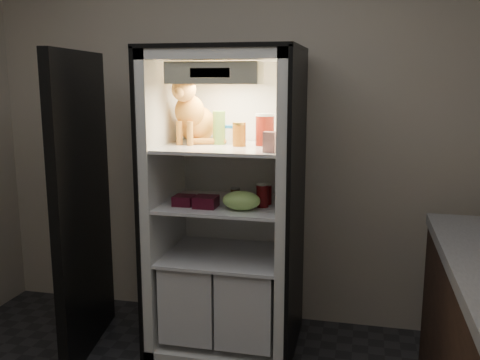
% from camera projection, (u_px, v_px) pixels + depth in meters
% --- Properties ---
extents(room_shell, '(3.60, 3.60, 3.60)m').
position_uv_depth(room_shell, '(129.00, 99.00, 1.89)').
color(room_shell, white).
rests_on(room_shell, floor).
extents(refrigerator, '(0.90, 0.72, 1.88)m').
position_uv_depth(refrigerator, '(227.00, 223.00, 3.37)').
color(refrigerator, white).
rests_on(refrigerator, floor).
extents(fridge_door, '(0.21, 0.87, 1.85)m').
position_uv_depth(fridge_door, '(82.00, 208.00, 3.26)').
color(fridge_door, black).
rests_on(fridge_door, floor).
extents(tabby_cat, '(0.37, 0.43, 0.45)m').
position_uv_depth(tabby_cat, '(194.00, 116.00, 3.33)').
color(tabby_cat, '#BD6618').
rests_on(tabby_cat, refrigerator).
extents(parmesan_shaker, '(0.08, 0.08, 0.20)m').
position_uv_depth(parmesan_shaker, '(219.00, 128.00, 3.27)').
color(parmesan_shaker, '#217B36').
rests_on(parmesan_shaker, refrigerator).
extents(mayo_tub, '(0.08, 0.08, 0.12)m').
position_uv_depth(mayo_tub, '(230.00, 135.00, 3.29)').
color(mayo_tub, white).
rests_on(mayo_tub, refrigerator).
extents(salsa_jar, '(0.08, 0.08, 0.14)m').
position_uv_depth(salsa_jar, '(239.00, 134.00, 3.19)').
color(salsa_jar, maroon).
rests_on(salsa_jar, refrigerator).
extents(pepper_jar, '(0.11, 0.11, 0.19)m').
position_uv_depth(pepper_jar, '(265.00, 130.00, 3.21)').
color(pepper_jar, maroon).
rests_on(pepper_jar, refrigerator).
extents(cream_carton, '(0.07, 0.07, 0.11)m').
position_uv_depth(cream_carton, '(269.00, 142.00, 2.94)').
color(cream_carton, silver).
rests_on(cream_carton, refrigerator).
extents(soda_can_a, '(0.06, 0.06, 0.11)m').
position_uv_depth(soda_can_a, '(261.00, 193.00, 3.30)').
color(soda_can_a, black).
rests_on(soda_can_a, refrigerator).
extents(soda_can_b, '(0.07, 0.07, 0.12)m').
position_uv_depth(soda_can_b, '(266.00, 194.00, 3.23)').
color(soda_can_b, black).
rests_on(soda_can_b, refrigerator).
extents(soda_can_c, '(0.07, 0.07, 0.14)m').
position_uv_depth(soda_can_c, '(262.00, 196.00, 3.16)').
color(soda_can_c, black).
rests_on(soda_can_c, refrigerator).
extents(condiment_jar, '(0.06, 0.06, 0.08)m').
position_uv_depth(condiment_jar, '(235.00, 194.00, 3.33)').
color(condiment_jar, '#593719').
rests_on(condiment_jar, refrigerator).
extents(grape_bag, '(0.22, 0.16, 0.11)m').
position_uv_depth(grape_bag, '(241.00, 201.00, 3.09)').
color(grape_bag, '#94C95D').
rests_on(grape_bag, refrigerator).
extents(berry_box_left, '(0.12, 0.12, 0.06)m').
position_uv_depth(berry_box_left, '(184.00, 200.00, 3.20)').
color(berry_box_left, '#4C0C1D').
rests_on(berry_box_left, refrigerator).
extents(berry_box_right, '(0.13, 0.13, 0.07)m').
position_uv_depth(berry_box_right, '(206.00, 202.00, 3.15)').
color(berry_box_right, '#4C0C1D').
rests_on(berry_box_right, refrigerator).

